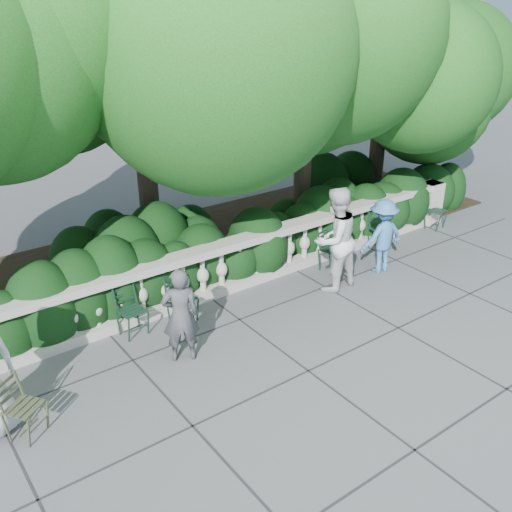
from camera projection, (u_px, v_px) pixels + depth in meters
ground at (291, 331)px, 9.50m from camera, size 90.00×90.00×0.00m
balustrade at (231, 266)px, 10.60m from camera, size 12.00×0.44×1.00m
shrub_hedge at (198, 266)px, 11.69m from camera, size 15.00×2.60×1.70m
tree_canopy at (216, 61)px, 10.50m from camera, size 15.04×6.52×6.78m
chair_b at (189, 325)px, 9.67m from camera, size 0.52×0.55×0.84m
chair_c at (139, 338)px, 9.31m from camera, size 0.49×0.52×0.84m
chair_d at (336, 272)px, 11.47m from camera, size 0.53×0.56×0.84m
chair_e at (384, 250)px, 12.40m from camera, size 0.46×0.50×0.84m
chair_f at (439, 230)px, 13.45m from camera, size 0.53×0.56×0.84m
chair_weathered at (40, 437)px, 7.25m from camera, size 0.64×0.65×0.84m
person_woman_grey at (181, 315)px, 8.48m from camera, size 0.66×0.56×1.53m
person_casual_man at (335, 239)px, 10.47m from camera, size 1.01×0.82×1.98m
person_older_blue at (382, 236)px, 11.20m from camera, size 1.03×0.67×1.51m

